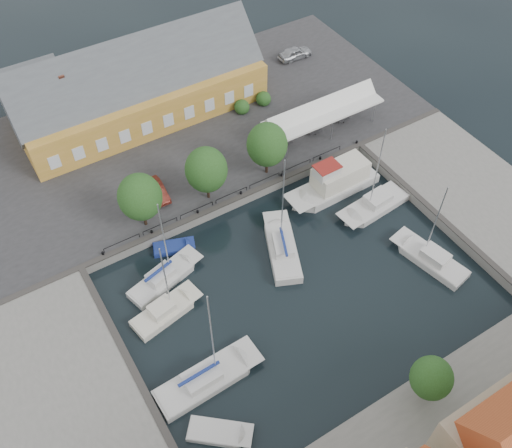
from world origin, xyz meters
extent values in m
plane|color=black|center=(0.00, 0.00, 0.00)|extent=(140.00, 140.00, 0.00)
cube|color=#2D2D30|center=(0.00, 23.00, 0.50)|extent=(56.00, 26.00, 1.00)
cube|color=slate|center=(-22.00, -2.00, 0.50)|extent=(12.00, 24.00, 1.00)
cube|color=slate|center=(22.00, -2.00, 0.50)|extent=(12.00, 24.00, 1.00)
cube|color=#383533|center=(0.00, 10.30, 1.06)|extent=(56.00, 0.60, 0.12)
cube|color=#383533|center=(-16.30, -2.00, 1.06)|extent=(0.60, 24.00, 0.12)
cube|color=#383533|center=(16.30, -2.00, 1.06)|extent=(0.60, 24.00, 0.12)
cylinder|color=black|center=(-14.00, 10.60, 1.20)|extent=(0.24, 0.24, 0.40)
cylinder|color=black|center=(-9.00, 10.60, 1.20)|extent=(0.24, 0.24, 0.40)
cylinder|color=black|center=(-4.00, 10.60, 1.20)|extent=(0.24, 0.24, 0.40)
cylinder|color=black|center=(1.00, 10.60, 1.20)|extent=(0.24, 0.24, 0.40)
cylinder|color=black|center=(6.00, 10.60, 1.20)|extent=(0.24, 0.24, 0.40)
cylinder|color=black|center=(11.00, 10.60, 1.20)|extent=(0.24, 0.24, 0.40)
cylinder|color=black|center=(16.00, 10.60, 1.20)|extent=(0.24, 0.24, 0.40)
cube|color=#B98B2D|center=(-2.00, 28.00, 3.25)|extent=(28.00, 10.00, 4.50)
cube|color=#474C51|center=(-2.00, 28.00, 6.75)|extent=(28.56, 7.60, 7.60)
cube|color=#B98B2D|center=(-12.00, 34.00, 2.75)|extent=(6.00, 6.00, 3.50)
cube|color=brown|center=(-10.00, 28.00, 8.60)|extent=(0.60, 0.60, 1.20)
cube|color=white|center=(14.00, 14.50, 3.70)|extent=(14.00, 4.00, 0.25)
cylinder|color=silver|center=(8.00, 12.70, 2.35)|extent=(0.10, 0.10, 2.70)
cylinder|color=silver|center=(8.00, 16.30, 2.35)|extent=(0.10, 0.10, 2.70)
cylinder|color=silver|center=(14.00, 12.70, 2.35)|extent=(0.10, 0.10, 2.70)
cylinder|color=silver|center=(14.00, 16.30, 2.35)|extent=(0.10, 0.10, 2.70)
cylinder|color=silver|center=(20.00, 12.70, 2.35)|extent=(0.10, 0.10, 2.70)
cylinder|color=silver|center=(20.00, 16.30, 2.35)|extent=(0.10, 0.10, 2.70)
cylinder|color=black|center=(-9.00, 12.00, 2.05)|extent=(0.30, 0.30, 2.10)
ellipsoid|color=#244C1B|center=(-9.00, 12.00, 4.88)|extent=(4.20, 4.20, 4.83)
cylinder|color=black|center=(-2.00, 12.00, 2.05)|extent=(0.30, 0.30, 2.10)
ellipsoid|color=#244C1B|center=(-2.00, 12.00, 4.88)|extent=(4.20, 4.20, 4.83)
cylinder|color=black|center=(5.00, 12.00, 2.05)|extent=(0.30, 0.30, 2.10)
ellipsoid|color=#244C1B|center=(5.00, 12.00, 4.88)|extent=(4.20, 4.20, 4.83)
imported|color=#B1B4B9|center=(19.63, 28.24, 1.78)|extent=(4.63, 1.93, 1.57)
imported|color=#5E1D15|center=(-6.26, 15.02, 1.65)|extent=(1.53, 4.02, 1.31)
cube|color=silver|center=(0.77, 2.32, 0.15)|extent=(5.08, 7.31, 1.50)
cube|color=silver|center=(1.11, 3.10, 0.94)|extent=(5.53, 8.53, 0.08)
cube|color=silver|center=(0.84, 2.47, 1.40)|extent=(2.69, 3.21, 0.90)
cylinder|color=silver|center=(1.31, 3.57, 6.04)|extent=(0.12, 0.12, 10.28)
cube|color=navy|center=(0.77, 2.32, 2.15)|extent=(1.56, 3.23, 0.22)
cube|color=silver|center=(10.76, 6.83, 0.10)|extent=(8.56, 3.34, 1.80)
cube|color=silver|center=(9.69, 6.81, 1.04)|extent=(10.26, 3.24, 0.08)
cube|color=beige|center=(10.76, 6.83, 2.10)|extent=(5.90, 2.81, 2.20)
cube|color=silver|center=(8.84, 6.80, 3.50)|extent=(2.37, 1.79, 1.20)
cube|color=maroon|center=(8.84, 6.80, 4.15)|extent=(2.58, 1.89, 0.10)
cube|color=silver|center=(12.65, 2.67, 0.05)|extent=(6.71, 3.30, 1.30)
cube|color=silver|center=(11.84, 2.59, 0.74)|extent=(7.99, 3.31, 0.08)
cube|color=silver|center=(12.49, 2.65, 1.20)|extent=(2.75, 2.08, 0.90)
cylinder|color=silver|center=(11.35, 2.55, 5.77)|extent=(0.12, 0.12, 10.14)
cube|color=silver|center=(12.40, -6.02, 0.05)|extent=(3.73, 6.65, 1.30)
cube|color=silver|center=(12.24, -5.25, 0.74)|extent=(3.89, 7.86, 0.08)
cube|color=silver|center=(12.37, -5.86, 1.20)|extent=(2.17, 2.80, 0.90)
cylinder|color=silver|center=(12.14, -4.79, 5.08)|extent=(0.12, 0.12, 8.77)
cube|color=silver|center=(-10.59, 5.50, 0.05)|extent=(6.59, 3.83, 1.30)
cube|color=silver|center=(-9.85, 5.71, 0.74)|extent=(7.77, 4.08, 0.08)
cube|color=silver|center=(-10.44, 5.54, 1.20)|extent=(2.81, 2.14, 0.90)
cylinder|color=silver|center=(-9.40, 5.84, 5.24)|extent=(0.12, 0.12, 9.07)
cube|color=navy|center=(-10.59, 5.50, 1.95)|extent=(3.06, 1.05, 0.22)
cube|color=beige|center=(-12.02, 2.25, 0.05)|extent=(5.68, 3.29, 1.30)
cube|color=beige|center=(-11.36, 2.38, 0.74)|extent=(6.71, 3.40, 0.08)
cube|color=beige|center=(-11.89, 2.27, 1.20)|extent=(2.40, 1.95, 0.90)
cylinder|color=silver|center=(-10.97, 2.45, 4.70)|extent=(0.12, 0.12, 8.00)
cube|color=silver|center=(-12.12, -5.20, 0.05)|extent=(7.50, 3.11, 1.30)
cube|color=silver|center=(-11.20, -5.17, 0.74)|extent=(8.98, 3.06, 0.08)
cube|color=silver|center=(-11.94, -5.20, 1.20)|extent=(3.03, 2.04, 0.90)
cylinder|color=silver|center=(-10.64, -5.15, 6.14)|extent=(0.12, 0.12, 10.88)
cube|color=navy|center=(-12.12, -5.20, 1.95)|extent=(3.70, 0.36, 0.22)
cube|color=silver|center=(-13.05, -9.23, 0.05)|extent=(4.32, 4.05, 0.90)
cube|color=silver|center=(-12.66, -9.56, 0.54)|extent=(4.89, 4.51, 0.08)
cube|color=navy|center=(-8.06, 8.68, 0.05)|extent=(3.62, 2.65, 0.80)
cube|color=navy|center=(-7.68, 8.54, 0.49)|extent=(4.21, 2.81, 0.08)
camera|label=1|loc=(-18.90, -24.78, 43.34)|focal=40.00mm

